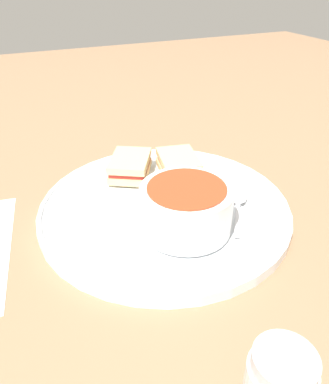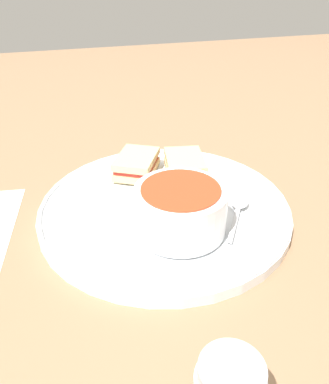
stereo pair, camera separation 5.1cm
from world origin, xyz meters
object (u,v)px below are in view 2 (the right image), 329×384
(sandwich_half_far, at_px, (137,164))
(soup_bowl, at_px, (179,209))
(spoon, at_px, (239,205))
(sandwich_half_near, at_px, (185,165))

(sandwich_half_far, bearing_deg, soup_bowl, 5.34)
(spoon, xyz_separation_m, sandwich_half_near, (-0.11, -0.04, 0.01))
(soup_bowl, bearing_deg, sandwich_half_near, 157.21)
(soup_bowl, distance_m, spoon, 0.10)
(soup_bowl, height_order, spoon, soup_bowl)
(sandwich_half_far, bearing_deg, sandwich_half_near, 69.50)
(soup_bowl, bearing_deg, sandwich_half_far, -174.66)
(sandwich_half_near, bearing_deg, soup_bowl, -22.79)
(sandwich_half_near, xyz_separation_m, sandwich_half_far, (-0.03, -0.07, 0.00))
(soup_bowl, height_order, sandwich_half_far, soup_bowl)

